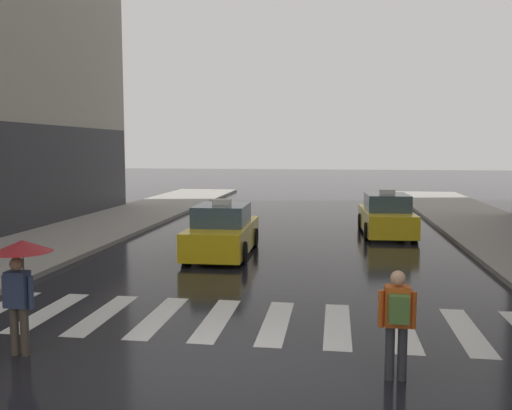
% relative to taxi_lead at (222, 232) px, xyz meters
% --- Properties ---
extents(ground_plane, '(160.00, 160.00, 0.00)m').
position_rel_taxi_lead_xyz_m(ground_plane, '(1.86, -9.67, -0.72)').
color(ground_plane, black).
extents(crosswalk_markings, '(11.30, 2.80, 0.01)m').
position_rel_taxi_lead_xyz_m(crosswalk_markings, '(1.86, -6.67, -0.72)').
color(crosswalk_markings, silver).
rests_on(crosswalk_markings, ground).
extents(taxi_lead, '(2.00, 4.57, 1.80)m').
position_rel_taxi_lead_xyz_m(taxi_lead, '(0.00, 0.00, 0.00)').
color(taxi_lead, yellow).
rests_on(taxi_lead, ground).
extents(taxi_second, '(2.08, 4.61, 1.80)m').
position_rel_taxi_lead_xyz_m(taxi_second, '(5.59, 4.87, 0.00)').
color(taxi_second, yellow).
rests_on(taxi_second, ground).
extents(pedestrian_with_umbrella, '(0.96, 0.96, 1.94)m').
position_rel_taxi_lead_xyz_m(pedestrian_with_umbrella, '(-1.48, -8.99, 0.79)').
color(pedestrian_with_umbrella, '#473D33').
rests_on(pedestrian_with_umbrella, ground).
extents(pedestrian_with_backpack, '(0.55, 0.43, 1.65)m').
position_rel_taxi_lead_xyz_m(pedestrian_with_backpack, '(4.51, -9.13, 0.25)').
color(pedestrian_with_backpack, '#333338').
rests_on(pedestrian_with_backpack, ground).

